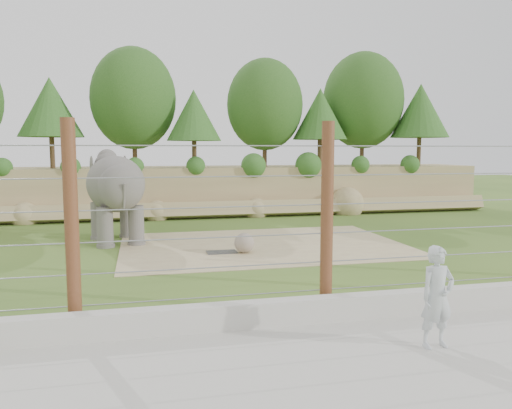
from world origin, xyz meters
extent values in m
plane|color=#3E5E22|center=(0.00, 0.00, 0.00)|extent=(90.00, 90.00, 0.00)
cube|color=#9E865B|center=(0.00, 13.00, 1.25)|extent=(30.00, 4.00, 2.50)
cube|color=#9E865B|center=(0.00, 10.70, 0.35)|extent=(30.00, 1.37, 1.07)
cylinder|color=#3F2B19|center=(-8.00, 12.50, 3.29)|extent=(0.24, 0.24, 1.58)
sphere|color=#1E4A16|center=(-8.00, 12.50, 5.42)|extent=(3.60, 3.60, 3.60)
cylinder|color=#3F2B19|center=(-4.00, 13.00, 3.46)|extent=(0.24, 0.24, 1.92)
sphere|color=#1E4A16|center=(-4.00, 13.00, 6.07)|extent=(4.40, 4.40, 4.40)
cylinder|color=#3F2B19|center=(-1.00, 11.80, 3.20)|extent=(0.24, 0.24, 1.40)
sphere|color=#1E4A16|center=(-1.00, 11.80, 5.10)|extent=(3.20, 3.20, 3.20)
cylinder|color=#3F2B19|center=(3.00, 12.80, 3.41)|extent=(0.24, 0.24, 1.82)
sphere|color=#1E4A16|center=(3.00, 12.80, 5.88)|extent=(4.16, 4.16, 4.16)
cylinder|color=#3F2B19|center=(6.00, 12.20, 3.25)|extent=(0.24, 0.24, 1.50)
sphere|color=#1E4A16|center=(6.00, 12.20, 5.29)|extent=(3.44, 3.44, 3.44)
cylinder|color=#3F2B19|center=(9.00, 13.20, 3.51)|extent=(0.24, 0.24, 2.03)
sphere|color=#1E4A16|center=(9.00, 13.20, 6.27)|extent=(4.64, 4.64, 4.64)
cylinder|color=#3F2B19|center=(12.00, 12.00, 3.32)|extent=(0.24, 0.24, 1.64)
sphere|color=#1E4A16|center=(12.00, 12.00, 5.55)|extent=(3.76, 3.76, 3.76)
cube|color=tan|center=(0.50, 3.00, 0.01)|extent=(10.00, 7.00, 0.02)
cube|color=#262628|center=(-1.16, 2.02, 0.04)|extent=(1.00, 0.60, 0.03)
sphere|color=gray|center=(-0.45, 1.81, 0.35)|extent=(0.66, 0.66, 0.66)
cube|color=beige|center=(0.00, -5.00, 0.25)|extent=(26.00, 0.35, 0.50)
cube|color=beige|center=(0.00, -7.00, 0.01)|extent=(26.00, 4.00, 0.01)
cylinder|color=#5E2E17|center=(-5.00, -4.50, 2.00)|extent=(0.26, 0.26, 4.00)
cylinder|color=#5E2E17|center=(0.00, -4.50, 2.00)|extent=(0.26, 0.26, 4.00)
cylinder|color=#97969C|center=(0.00, -4.50, 0.50)|extent=(20.00, 0.02, 0.02)
cylinder|color=#97969C|center=(0.00, -4.50, 1.10)|extent=(20.00, 0.02, 0.02)
cylinder|color=#97969C|center=(0.00, -4.50, 1.70)|extent=(20.00, 0.02, 0.02)
cylinder|color=#97969C|center=(0.00, -4.50, 2.30)|extent=(20.00, 0.02, 0.02)
cylinder|color=#97969C|center=(0.00, -4.50, 2.90)|extent=(20.00, 0.02, 0.02)
cylinder|color=#97969C|center=(0.00, -4.50, 3.50)|extent=(20.00, 0.02, 0.02)
imported|color=#A3A6AC|center=(1.19, -6.69, 0.90)|extent=(0.68, 0.48, 1.78)
camera|label=1|loc=(-3.74, -14.12, 3.42)|focal=35.00mm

